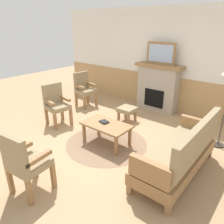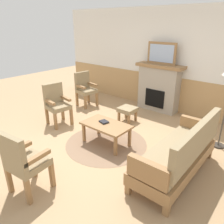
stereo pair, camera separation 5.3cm
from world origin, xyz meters
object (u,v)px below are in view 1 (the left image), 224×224
at_px(fireplace, 158,87).
at_px(armchair_front_left, 24,161).
at_px(coffee_table, 106,126).
at_px(armchair_by_window_left, 84,88).
at_px(armchair_near_fireplace, 56,103).
at_px(footstool, 127,110).
at_px(framed_picture, 161,53).
at_px(couch, 180,153).
at_px(book_on_table, 104,122).

height_order(fireplace, armchair_front_left, fireplace).
bearing_deg(fireplace, armchair_front_left, -87.61).
height_order(coffee_table, armchair_by_window_left, armchair_by_window_left).
distance_m(coffee_table, armchair_near_fireplace, 1.56).
xyz_separation_m(fireplace, footstool, (-0.19, -1.18, -0.37)).
xyz_separation_m(framed_picture, coffee_table, (0.14, -2.35, -1.17)).
bearing_deg(armchair_near_fireplace, fireplace, 59.16).
xyz_separation_m(couch, armchair_near_fireplace, (-3.07, -0.01, 0.14)).
xyz_separation_m(couch, armchair_front_left, (-1.49, -1.75, 0.14)).
xyz_separation_m(fireplace, couch, (1.66, -2.36, -0.26)).
height_order(framed_picture, coffee_table, framed_picture).
height_order(fireplace, footstool, fireplace).
xyz_separation_m(coffee_table, armchair_near_fireplace, (-1.55, -0.02, 0.15)).
xyz_separation_m(fireplace, book_on_table, (0.06, -2.32, -0.20)).
height_order(fireplace, armchair_by_window_left, fireplace).
bearing_deg(fireplace, coffee_table, -86.61).
distance_m(book_on_table, armchair_near_fireplace, 1.47).
xyz_separation_m(footstool, armchair_near_fireplace, (-1.23, -1.19, 0.25)).
height_order(footstool, armchair_front_left, armchair_front_left).
height_order(coffee_table, book_on_table, book_on_table).
distance_m(couch, armchair_by_window_left, 3.73).
distance_m(book_on_table, armchair_by_window_left, 2.28).
relative_size(coffee_table, armchair_front_left, 0.98).
distance_m(fireplace, framed_picture, 0.91).
bearing_deg(framed_picture, coffee_table, -86.61).
height_order(book_on_table, armchair_near_fireplace, armchair_near_fireplace).
height_order(couch, armchair_by_window_left, same).
height_order(couch, armchair_front_left, same).
xyz_separation_m(couch, footstool, (-1.85, 1.18, -0.11)).
bearing_deg(couch, book_on_table, 178.66).
distance_m(footstool, armchair_by_window_left, 1.67).
bearing_deg(armchair_near_fireplace, footstool, 44.09).
height_order(framed_picture, armchair_by_window_left, framed_picture).
distance_m(fireplace, armchair_by_window_left, 2.11).
relative_size(fireplace, framed_picture, 1.62).
bearing_deg(armchair_near_fireplace, coffee_table, 0.78).
xyz_separation_m(couch, coffee_table, (-1.52, 0.01, -0.01)).
height_order(fireplace, coffee_table, fireplace).
distance_m(coffee_table, armchair_front_left, 1.77).
bearing_deg(framed_picture, footstool, -98.94).
distance_m(book_on_table, armchair_front_left, 1.80).
distance_m(framed_picture, armchair_near_fireplace, 2.94).
distance_m(coffee_table, book_on_table, 0.11).
relative_size(framed_picture, armchair_near_fireplace, 0.82).
bearing_deg(armchair_by_window_left, book_on_table, -34.09).
bearing_deg(armchair_front_left, armchair_by_window_left, 123.09).
bearing_deg(couch, armchair_front_left, -130.37).
xyz_separation_m(coffee_table, footstool, (-0.32, 1.17, -0.10)).
relative_size(fireplace, couch, 0.72).
xyz_separation_m(armchair_by_window_left, armchair_front_left, (2.00, -3.07, 0.00)).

